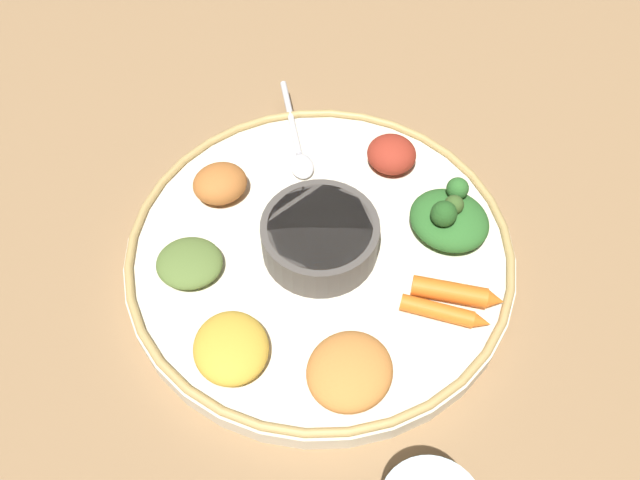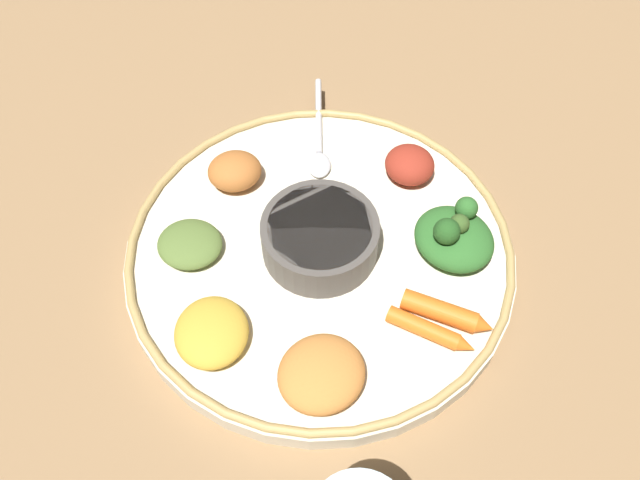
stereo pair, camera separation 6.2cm
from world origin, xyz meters
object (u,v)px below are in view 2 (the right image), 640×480
(center_bowl, at_px, (320,236))
(spoon, at_px, (319,143))
(greens_pile, at_px, (455,236))
(carrot_near_spoon, at_px, (430,331))
(carrot_outer, at_px, (446,313))

(center_bowl, relative_size, spoon, 0.75)
(greens_pile, relative_size, carrot_near_spoon, 1.40)
(center_bowl, relative_size, greens_pile, 1.06)
(spoon, distance_m, greens_pile, 0.18)
(carrot_near_spoon, bearing_deg, center_bowl, -52.23)
(spoon, bearing_deg, greens_pile, 125.38)
(spoon, bearing_deg, center_bowl, 81.92)
(center_bowl, bearing_deg, greens_pile, 172.28)
(center_bowl, height_order, greens_pile, greens_pile)
(center_bowl, distance_m, greens_pile, 0.12)
(spoon, distance_m, carrot_outer, 0.23)
(center_bowl, height_order, spoon, center_bowl)
(center_bowl, xyz_separation_m, carrot_outer, (-0.10, 0.09, -0.01))
(carrot_near_spoon, bearing_deg, greens_pile, -116.76)
(carrot_near_spoon, bearing_deg, carrot_outer, -142.66)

